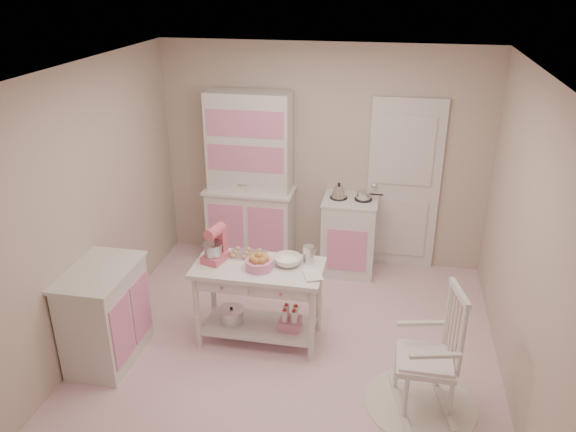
% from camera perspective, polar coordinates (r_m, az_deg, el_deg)
% --- Properties ---
extents(room_shell, '(3.84, 3.84, 2.62)m').
position_cam_1_polar(room_shell, '(4.71, 0.53, 3.11)').
color(room_shell, pink).
rests_on(room_shell, ground).
extents(door, '(0.82, 0.05, 2.04)m').
position_cam_1_polar(door, '(6.61, 11.64, 3.03)').
color(door, silver).
rests_on(door, ground).
extents(hutch, '(1.06, 0.50, 2.08)m').
position_cam_1_polar(hutch, '(6.61, -3.94, 3.66)').
color(hutch, silver).
rests_on(hutch, ground).
extents(stove, '(0.62, 0.57, 0.92)m').
position_cam_1_polar(stove, '(6.60, 6.22, -1.92)').
color(stove, silver).
rests_on(stove, ground).
extents(base_cabinet, '(0.54, 0.84, 0.92)m').
position_cam_1_polar(base_cabinet, '(5.38, -18.06, -9.53)').
color(base_cabinet, silver).
rests_on(base_cabinet, ground).
extents(lace_rug, '(0.92, 0.92, 0.01)m').
position_cam_1_polar(lace_rug, '(5.03, 13.27, -18.07)').
color(lace_rug, white).
rests_on(lace_rug, ground).
extents(rocking_chair, '(0.63, 0.81, 1.10)m').
position_cam_1_polar(rocking_chair, '(4.69, 13.91, -13.10)').
color(rocking_chair, silver).
rests_on(rocking_chair, ground).
extents(work_table, '(1.20, 0.60, 0.80)m').
position_cam_1_polar(work_table, '(5.41, -2.94, -8.81)').
color(work_table, silver).
rests_on(work_table, ground).
extents(stand_mixer, '(0.27, 0.32, 0.34)m').
position_cam_1_polar(stand_mixer, '(5.25, -7.48, -2.91)').
color(stand_mixer, '#D3596D').
rests_on(stand_mixer, work_table).
extents(cookie_tray, '(0.34, 0.24, 0.02)m').
position_cam_1_polar(cookie_tray, '(5.39, -4.13, -3.96)').
color(cookie_tray, silver).
rests_on(cookie_tray, work_table).
extents(bread_basket, '(0.25, 0.25, 0.09)m').
position_cam_1_polar(bread_basket, '(5.13, -2.96, -4.94)').
color(bread_basket, pink).
rests_on(bread_basket, work_table).
extents(mixing_bowl, '(0.26, 0.26, 0.08)m').
position_cam_1_polar(mixing_bowl, '(5.20, -0.04, -4.55)').
color(mixing_bowl, white).
rests_on(mixing_bowl, work_table).
extents(metal_pitcher, '(0.10, 0.10, 0.17)m').
position_cam_1_polar(metal_pitcher, '(5.22, 2.07, -3.90)').
color(metal_pitcher, silver).
rests_on(metal_pitcher, work_table).
extents(recipe_book, '(0.22, 0.25, 0.02)m').
position_cam_1_polar(recipe_book, '(5.01, 1.67, -6.13)').
color(recipe_book, white).
rests_on(recipe_book, work_table).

